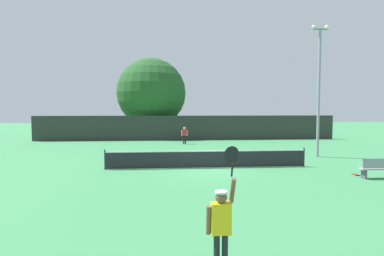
{
  "coord_description": "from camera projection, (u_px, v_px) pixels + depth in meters",
  "views": [
    {
      "loc": [
        -2.16,
        -16.68,
        3.2
      ],
      "look_at": [
        -0.34,
        5.99,
        1.84
      ],
      "focal_mm": 28.96,
      "sensor_mm": 36.0,
      "label": 1
    }
  ],
  "objects": [
    {
      "name": "ground_plane",
      "position": [
        207.0,
        168.0,
        16.96
      ],
      "size": [
        120.0,
        120.0,
        0.0
      ],
      "primitive_type": "plane",
      "color": "#387F4C"
    },
    {
      "name": "player_serving",
      "position": [
        221.0,
        219.0,
        5.94
      ],
      "size": [
        0.67,
        0.39,
        2.49
      ],
      "color": "yellow",
      "rests_on": "ground"
    },
    {
      "name": "parked_car_near",
      "position": [
        259.0,
        129.0,
        39.23
      ],
      "size": [
        2.07,
        4.27,
        1.69
      ],
      "rotation": [
        0.0,
        0.0,
        0.04
      ],
      "color": "navy",
      "rests_on": "ground"
    },
    {
      "name": "tennis_net",
      "position": [
        207.0,
        159.0,
        16.93
      ],
      "size": [
        11.06,
        0.08,
        1.07
      ],
      "color": "#232328",
      "rests_on": "ground"
    },
    {
      "name": "courtside_bench",
      "position": [
        379.0,
        168.0,
        14.32
      ],
      "size": [
        1.8,
        0.44,
        0.95
      ],
      "color": "gray",
      "rests_on": "ground"
    },
    {
      "name": "light_pole",
      "position": [
        319.0,
        83.0,
        20.65
      ],
      "size": [
        1.18,
        0.28,
        8.78
      ],
      "color": "gray",
      "rests_on": "ground"
    },
    {
      "name": "large_tree",
      "position": [
        151.0,
        93.0,
        35.94
      ],
      "size": [
        7.98,
        7.98,
        9.12
      ],
      "color": "brown",
      "rests_on": "ground"
    },
    {
      "name": "perimeter_fence",
      "position": [
        188.0,
        128.0,
        32.45
      ],
      "size": [
        31.6,
        0.12,
        2.57
      ],
      "primitive_type": "cube",
      "color": "#2D332D",
      "rests_on": "ground"
    },
    {
      "name": "spare_racket",
      "position": [
        355.0,
        174.0,
        15.2
      ],
      "size": [
        0.28,
        0.52,
        0.04
      ],
      "color": "black",
      "rests_on": "ground"
    },
    {
      "name": "tennis_ball",
      "position": [
        191.0,
        163.0,
        18.16
      ],
      "size": [
        0.07,
        0.07,
        0.07
      ],
      "primitive_type": "sphere",
      "color": "#CCE033",
      "rests_on": "ground"
    },
    {
      "name": "player_receiving",
      "position": [
        185.0,
        134.0,
        28.63
      ],
      "size": [
        0.57,
        0.23,
        1.58
      ],
      "rotation": [
        0.0,
        0.0,
        3.14
      ],
      "color": "red",
      "rests_on": "ground"
    }
  ]
}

